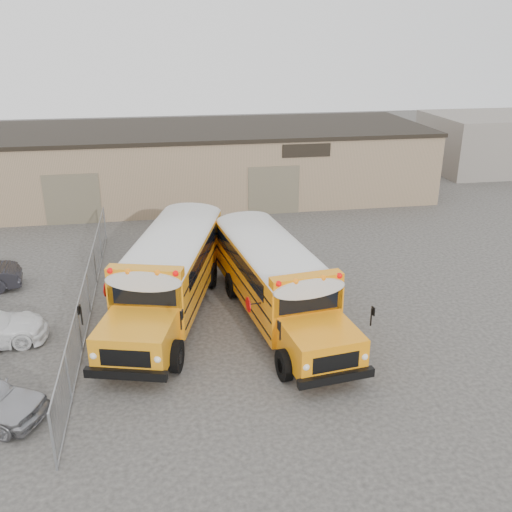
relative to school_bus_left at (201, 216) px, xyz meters
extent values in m
plane|color=#33312F|center=(0.94, -9.32, -1.86)|extent=(120.00, 120.00, 0.00)
cube|color=#95775C|center=(0.94, 10.68, 0.39)|extent=(30.00, 10.00, 4.50)
cube|color=black|center=(0.94, 10.68, 2.69)|extent=(30.20, 10.20, 0.25)
cube|color=black|center=(6.94, 5.66, 2.04)|extent=(3.00, 0.08, 0.80)
cube|color=#6E634E|center=(-7.06, 5.66, -0.36)|extent=(3.20, 0.08, 3.00)
cube|color=#6E634E|center=(4.94, 5.66, -0.36)|extent=(3.20, 0.08, 3.00)
cylinder|color=gray|center=(-5.06, -15.32, -0.96)|extent=(0.07, 0.07, 1.80)
cylinder|color=gray|center=(-5.06, -12.32, -0.96)|extent=(0.07, 0.07, 1.80)
cylinder|color=gray|center=(-5.06, -9.32, -0.96)|extent=(0.07, 0.07, 1.80)
cylinder|color=gray|center=(-5.06, -6.32, -0.96)|extent=(0.07, 0.07, 1.80)
cylinder|color=gray|center=(-5.06, -3.32, -0.96)|extent=(0.07, 0.07, 1.80)
cylinder|color=gray|center=(-5.06, -0.32, -0.96)|extent=(0.07, 0.07, 1.80)
cylinder|color=gray|center=(-5.06, 2.68, -0.96)|extent=(0.07, 0.07, 1.80)
cylinder|color=gray|center=(-5.06, -6.32, -0.08)|extent=(0.05, 18.00, 0.05)
cylinder|color=gray|center=(-5.06, -6.32, -1.81)|extent=(0.05, 18.00, 0.05)
cube|color=gray|center=(-5.06, -6.32, -0.96)|extent=(0.02, 18.00, 1.70)
cube|color=gray|center=(24.94, 14.68, 0.34)|extent=(10.00, 8.00, 4.40)
cube|color=orange|center=(0.13, 0.46, -0.19)|extent=(4.81, 8.65, 2.22)
cube|color=orange|center=(-1.29, -4.66, -0.67)|extent=(2.93, 2.93, 1.25)
cube|color=black|center=(-0.97, -3.49, 0.44)|extent=(2.16, 0.66, 0.81)
cube|color=silver|center=(0.13, 0.46, 1.08)|extent=(4.83, 8.74, 0.43)
cube|color=orange|center=(-0.90, -3.25, 1.12)|extent=(2.70, 1.23, 0.39)
sphere|color=#E50705|center=(-2.06, -3.18, 1.25)|extent=(0.22, 0.22, 0.22)
sphere|color=#E50705|center=(0.13, -3.79, 1.25)|extent=(0.22, 0.22, 0.22)
sphere|color=orange|center=(-1.46, -3.35, 1.25)|extent=(0.22, 0.22, 0.22)
sphere|color=orange|center=(-0.47, -3.62, 1.25)|extent=(0.22, 0.22, 0.22)
cube|color=black|center=(-1.63, -5.89, -1.17)|extent=(2.62, 0.94, 0.30)
cube|color=black|center=(1.24, 4.48, -1.17)|extent=(2.61, 0.92, 0.30)
cube|color=black|center=(0.13, 0.46, -0.27)|extent=(4.81, 8.51, 0.06)
cube|color=black|center=(0.21, 0.77, 0.44)|extent=(4.49, 7.41, 0.67)
cylinder|color=black|center=(-2.50, -4.20, -1.30)|extent=(0.59, 1.17, 1.13)
cylinder|color=black|center=(-0.02, -4.89, -1.30)|extent=(0.59, 1.17, 1.13)
cylinder|color=black|center=(-0.67, 2.39, -1.30)|extent=(0.59, 1.17, 1.13)
cylinder|color=black|center=(1.81, 1.70, -1.30)|extent=(0.59, 1.17, 1.13)
cylinder|color=#BF0505|center=(-2.40, -1.76, -0.05)|extent=(0.19, 0.59, 0.61)
cube|color=orange|center=(1.40, -0.96, -0.25)|extent=(3.64, 8.18, 2.13)
cube|color=orange|center=(2.09, -6.01, -0.72)|extent=(2.57, 2.57, 1.20)
cube|color=black|center=(1.93, -4.86, 0.35)|extent=(2.12, 0.35, 0.78)
cube|color=silver|center=(1.40, -0.96, 0.97)|extent=(3.65, 8.27, 0.42)
cube|color=orange|center=(1.90, -4.62, 1.00)|extent=(2.60, 0.86, 0.37)
sphere|color=#E50705|center=(0.85, -5.01, 1.13)|extent=(0.21, 0.21, 0.21)
sphere|color=#E50705|center=(3.01, -4.71, 1.13)|extent=(0.21, 0.21, 0.21)
sphere|color=orange|center=(1.44, -4.92, 1.13)|extent=(0.21, 0.21, 0.21)
sphere|color=orange|center=(2.42, -4.79, 1.13)|extent=(0.21, 0.21, 0.21)
cube|color=black|center=(2.25, -7.23, -1.19)|extent=(2.56, 0.57, 0.29)
cube|color=black|center=(0.87, 3.02, -1.19)|extent=(2.55, 0.55, 0.29)
cube|color=black|center=(1.40, -0.96, -0.33)|extent=(3.66, 8.03, 0.06)
cube|color=black|center=(1.36, -0.65, 0.35)|extent=(3.50, 6.95, 0.65)
cylinder|color=black|center=(0.85, -6.07, -1.32)|extent=(0.43, 1.11, 1.08)
cylinder|color=black|center=(3.30, -5.73, -1.32)|extent=(0.43, 1.11, 1.08)
cylinder|color=black|center=(-0.03, 0.44, -1.32)|extent=(0.43, 1.11, 1.08)
cylinder|color=black|center=(2.42, 0.77, -1.32)|extent=(0.43, 1.11, 1.08)
cylinder|color=#BF0505|center=(0.01, -3.88, -0.12)|extent=(0.11, 0.58, 0.58)
cube|color=black|center=(2.84, -11.35, -1.42)|extent=(1.11, 1.06, 0.88)
sphere|color=black|center=(2.84, -11.35, -1.03)|extent=(0.96, 0.96, 0.96)
camera|label=1|loc=(-1.92, -27.81, 8.87)|focal=40.00mm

